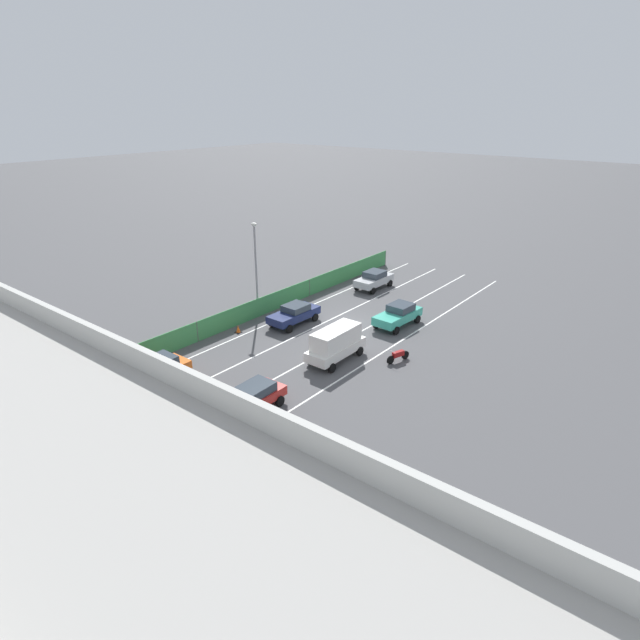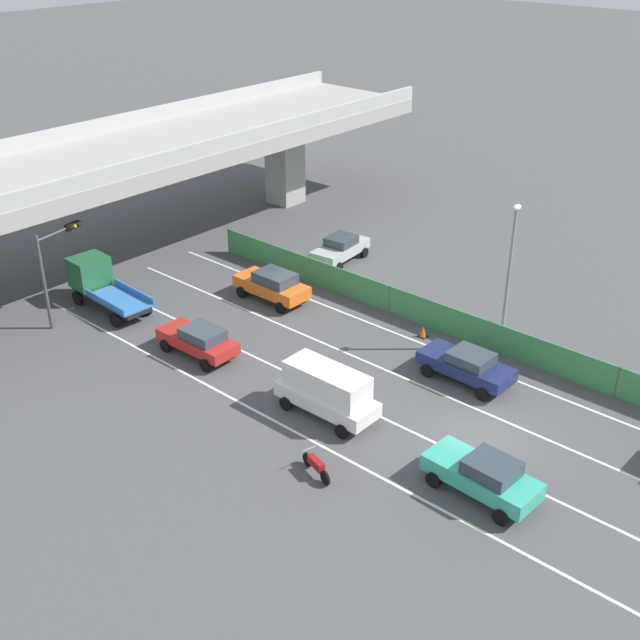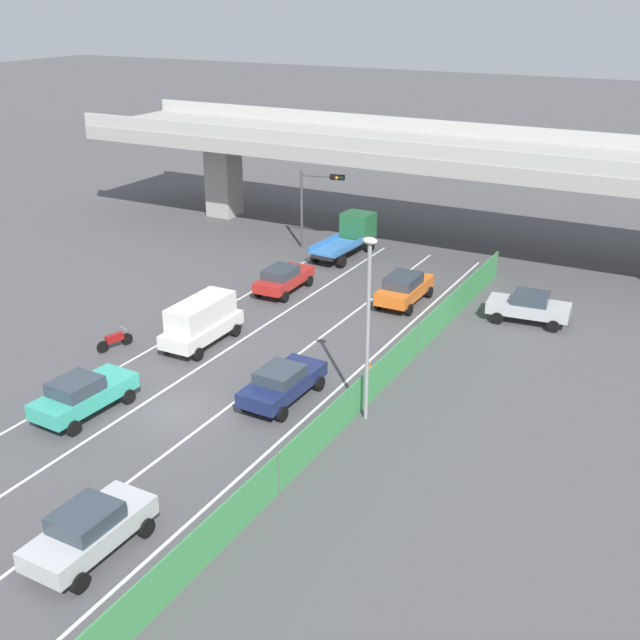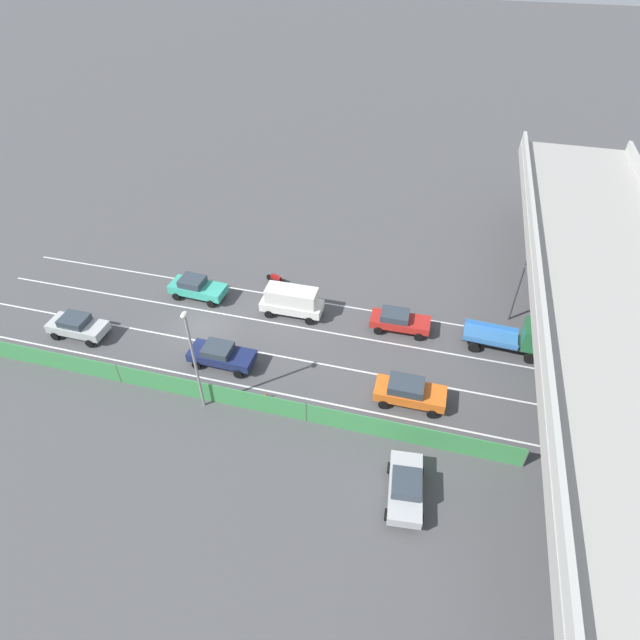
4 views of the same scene
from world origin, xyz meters
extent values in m
plane|color=#4C4C4F|center=(0.00, 0.00, 0.00)|extent=(300.00, 300.00, 0.00)
cube|color=silver|center=(-5.00, 3.44, 0.00)|extent=(0.14, 42.89, 0.01)
cube|color=silver|center=(-1.67, 3.44, 0.00)|extent=(0.14, 42.89, 0.01)
cube|color=silver|center=(1.67, 3.44, 0.00)|extent=(0.14, 42.89, 0.01)
cube|color=silver|center=(5.00, 3.44, 0.00)|extent=(0.14, 42.89, 0.01)
cube|color=#A09E99|center=(0.00, 26.89, 6.40)|extent=(50.81, 9.51, 1.00)
cube|color=#B2B2AD|center=(0.00, 22.32, 7.35)|extent=(50.81, 0.30, 0.90)
cube|color=#B2B2AD|center=(0.00, 31.46, 7.35)|extent=(50.81, 0.30, 0.90)
cube|color=#A09E99|center=(16.26, 26.89, 2.95)|extent=(2.13, 2.13, 5.90)
cube|color=#3D8E4C|center=(6.73, 3.44, 0.80)|extent=(0.06, 38.89, 1.59)
cylinder|color=#4C514C|center=(6.73, -3.04, 0.80)|extent=(0.10, 0.10, 1.59)
cylinder|color=#4C514C|center=(6.73, 9.93, 0.80)|extent=(0.10, 0.10, 1.59)
cylinder|color=#4C514C|center=(6.73, 22.89, 0.80)|extent=(0.10, 0.10, 1.59)
cube|color=orange|center=(3.56, 15.91, 0.82)|extent=(1.85, 4.52, 0.68)
cube|color=#333D47|center=(3.56, 15.61, 1.46)|extent=(1.62, 2.24, 0.60)
cylinder|color=black|center=(2.64, 17.44, 0.32)|extent=(0.22, 0.64, 0.64)
cylinder|color=black|center=(4.46, 17.45, 0.32)|extent=(0.22, 0.64, 0.64)
cylinder|color=black|center=(2.65, 14.37, 0.32)|extent=(0.22, 0.64, 0.64)
cylinder|color=black|center=(4.48, 14.38, 0.32)|extent=(0.22, 0.64, 0.64)
cube|color=navy|center=(3.40, 2.91, 0.79)|extent=(1.90, 4.58, 0.61)
cube|color=#333D47|center=(3.39, 2.68, 1.34)|extent=(1.64, 1.95, 0.49)
cylinder|color=black|center=(2.51, 4.48, 0.32)|extent=(0.23, 0.64, 0.64)
cylinder|color=black|center=(4.34, 4.45, 0.32)|extent=(0.23, 0.64, 0.64)
cylinder|color=black|center=(2.46, 1.38, 0.32)|extent=(0.23, 0.64, 0.64)
cylinder|color=black|center=(4.28, 1.35, 0.32)|extent=(0.23, 0.64, 0.64)
cube|color=silver|center=(-3.10, 5.98, 0.82)|extent=(1.84, 4.78, 0.67)
cube|color=silver|center=(-3.10, 5.98, 1.75)|extent=(1.62, 3.92, 1.18)
cylinder|color=black|center=(-4.01, 7.59, 0.32)|extent=(0.23, 0.64, 0.64)
cylinder|color=black|center=(-2.22, 7.60, 0.32)|extent=(0.23, 0.64, 0.64)
cylinder|color=black|center=(-3.98, 4.35, 0.32)|extent=(0.23, 0.64, 0.64)
cylinder|color=black|center=(-2.18, 4.37, 0.32)|extent=(0.23, 0.64, 0.64)
cube|color=red|center=(-3.34, 14.31, 0.76)|extent=(1.84, 4.42, 0.57)
cube|color=#333D47|center=(-3.33, 13.89, 1.31)|extent=(1.57, 2.09, 0.53)
cylinder|color=black|center=(-4.24, 15.78, 0.32)|extent=(0.24, 0.65, 0.64)
cylinder|color=black|center=(-2.52, 15.82, 0.32)|extent=(0.24, 0.65, 0.64)
cylinder|color=black|center=(-4.17, 12.80, 0.32)|extent=(0.24, 0.65, 0.64)
cylinder|color=black|center=(-2.44, 12.85, 0.32)|extent=(0.24, 0.65, 0.64)
cube|color=teal|center=(-3.23, -1.95, 0.81)|extent=(2.05, 4.58, 0.67)
cube|color=#333D47|center=(-3.25, -2.35, 1.43)|extent=(1.71, 1.94, 0.57)
cylinder|color=black|center=(-4.08, -0.38, 0.32)|extent=(0.25, 0.65, 0.64)
cylinder|color=black|center=(-2.24, -0.47, 0.32)|extent=(0.25, 0.65, 0.64)
cylinder|color=black|center=(-4.22, -3.44, 0.32)|extent=(0.25, 0.65, 0.64)
cylinder|color=black|center=(-2.38, -3.52, 0.32)|extent=(0.25, 0.65, 0.64)
cube|color=black|center=(-3.23, 21.72, 0.73)|extent=(1.85, 5.69, 0.25)
cube|color=#236638|center=(-3.13, 23.69, 1.70)|extent=(2.04, 1.78, 1.71)
cube|color=#3875BC|center=(-3.28, 20.81, 0.90)|extent=(2.15, 3.88, 0.10)
cube|color=#3875BC|center=(-4.22, 20.86, 1.09)|extent=(0.27, 3.78, 0.38)
cube|color=#3875BC|center=(-2.34, 20.76, 1.09)|extent=(0.27, 3.78, 0.38)
cylinder|color=black|center=(-4.11, 23.68, 0.40)|extent=(0.30, 0.81, 0.80)
cylinder|color=black|center=(-2.16, 23.58, 0.40)|extent=(0.30, 0.81, 0.80)
cylinder|color=black|center=(-4.31, 19.87, 0.40)|extent=(0.30, 0.81, 0.80)
cylinder|color=black|center=(-2.35, 19.77, 0.40)|extent=(0.30, 0.81, 0.80)
cylinder|color=black|center=(-6.38, 4.15, 0.30)|extent=(0.27, 0.60, 0.60)
cylinder|color=black|center=(-6.77, 2.86, 0.30)|extent=(0.27, 0.60, 0.60)
cube|color=maroon|center=(-6.57, 3.51, 0.58)|extent=(0.54, 0.96, 0.36)
cylinder|color=#B2B2B2|center=(-6.41, 4.05, 0.92)|extent=(0.58, 0.20, 0.03)
cube|color=#B2B5B7|center=(10.35, 16.52, 0.79)|extent=(4.39, 2.20, 0.62)
cube|color=#333D47|center=(10.44, 16.53, 1.37)|extent=(1.92, 1.74, 0.54)
cylinder|color=black|center=(9.01, 15.49, 0.32)|extent=(0.66, 0.28, 0.64)
cylinder|color=black|center=(8.83, 17.25, 0.32)|extent=(0.66, 0.28, 0.64)
cylinder|color=black|center=(11.87, 15.79, 0.32)|extent=(0.66, 0.28, 0.64)
cylinder|color=black|center=(11.69, 17.55, 0.32)|extent=(0.66, 0.28, 0.64)
cylinder|color=#47474C|center=(-6.70, 22.29, 2.65)|extent=(0.18, 0.18, 5.30)
cylinder|color=#47474C|center=(-5.35, 22.57, 5.00)|extent=(2.72, 0.67, 0.12)
cube|color=black|center=(-4.27, 22.79, 5.00)|extent=(1.00, 0.47, 0.32)
sphere|color=#390706|center=(-4.53, 22.57, 5.00)|extent=(0.20, 0.20, 0.20)
sphere|color=#EFA319|center=(-4.24, 22.63, 5.00)|extent=(0.20, 0.20, 0.20)
sphere|color=black|center=(-3.95, 22.69, 5.00)|extent=(0.20, 0.20, 0.20)
cylinder|color=gray|center=(7.17, 3.19, 3.70)|extent=(0.16, 0.16, 7.41)
ellipsoid|color=silver|center=(7.17, 3.19, 7.59)|extent=(0.60, 0.36, 0.28)
cone|color=orange|center=(5.64, 6.89, 0.30)|extent=(0.36, 0.36, 0.61)
cube|color=black|center=(5.64, 6.89, 0.01)|extent=(0.47, 0.47, 0.03)
camera|label=1|loc=(-22.79, 32.32, 16.43)|focal=29.84mm
camera|label=2|loc=(-25.49, -13.37, 20.27)|focal=45.00mm
camera|label=3|loc=(18.95, -22.53, 16.17)|focal=44.09mm
camera|label=4|loc=(26.30, 15.95, 25.78)|focal=28.99mm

